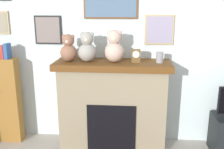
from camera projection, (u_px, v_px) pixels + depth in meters
back_wall at (127, 49)px, 3.52m from camera, size 5.20×0.15×2.60m
fireplace at (113, 105)px, 3.42m from camera, size 1.48×0.55×1.19m
bookshelf at (7, 97)px, 3.57m from camera, size 0.35×0.16×1.41m
candle_jar at (160, 57)px, 3.19m from camera, size 0.09×0.09×0.13m
mantel_clock at (136, 56)px, 3.21m from camera, size 0.11×0.08×0.16m
teddy_bear_brown at (69, 49)px, 3.26m from camera, size 0.21×0.21×0.34m
teddy_bear_tan at (87, 48)px, 3.24m from camera, size 0.23×0.23×0.38m
teddy_bear_grey at (115, 48)px, 3.21m from camera, size 0.25×0.25×0.40m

